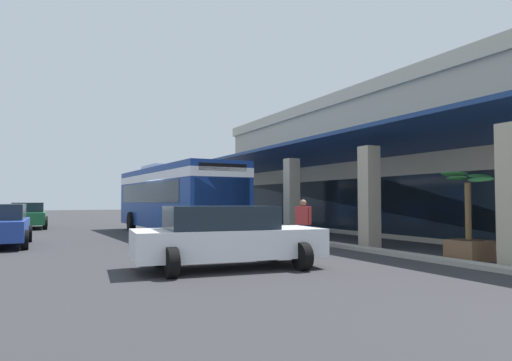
# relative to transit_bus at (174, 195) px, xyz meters

# --- Properties ---
(ground) EXTENTS (120.00, 120.00, 0.00)m
(ground) POSITION_rel_transit_bus_xyz_m (1.23, 7.83, -1.85)
(ground) COLOR #2D2D30
(curb_strip) EXTENTS (31.28, 0.50, 0.12)m
(curb_strip) POSITION_rel_transit_bus_xyz_m (3.52, 3.47, -1.79)
(curb_strip) COLOR #9E998E
(curb_strip) RESTS_ON ground
(plaza_building) EXTENTS (26.37, 15.10, 6.90)m
(plaza_building) POSITION_rel_transit_bus_xyz_m (3.52, 13.09, 1.60)
(plaza_building) COLOR #B2A88E
(plaza_building) RESTS_ON ground
(transit_bus) EXTENTS (11.31, 3.16, 3.34)m
(transit_bus) POSITION_rel_transit_bus_xyz_m (0.00, 0.00, 0.00)
(transit_bus) COLOR navy
(transit_bus) RESTS_ON ground
(parked_sedan_green) EXTENTS (4.45, 2.11, 1.47)m
(parked_sedan_green) POSITION_rel_transit_bus_xyz_m (-7.92, -6.24, -1.10)
(parked_sedan_green) COLOR #195933
(parked_sedan_green) RESTS_ON ground
(parked_sedan_white) EXTENTS (2.74, 4.56, 1.47)m
(parked_sedan_white) POSITION_rel_transit_bus_xyz_m (11.07, -1.90, -1.10)
(parked_sedan_white) COLOR silver
(parked_sedan_white) RESTS_ON ground
(pedestrian) EXTENTS (0.64, 0.41, 1.63)m
(pedestrian) POSITION_rel_transit_bus_xyz_m (8.32, 1.96, -0.95)
(pedestrian) COLOR navy
(pedestrian) RESTS_ON ground
(potted_palm) EXTENTS (1.68, 1.77, 2.38)m
(potted_palm) POSITION_rel_transit_bus_xyz_m (12.61, 4.45, -1.31)
(potted_palm) COLOR brown
(potted_palm) RESTS_ON ground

